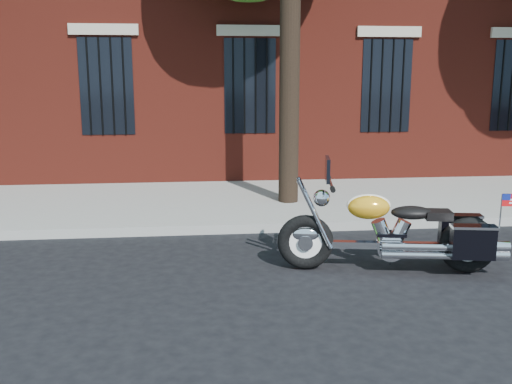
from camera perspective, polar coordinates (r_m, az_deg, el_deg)
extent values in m
plane|color=black|center=(7.73, 2.96, -6.68)|extent=(120.00, 120.00, 0.00)
cube|color=gray|center=(9.02, 1.61, -3.52)|extent=(40.00, 0.16, 0.15)
cube|color=gray|center=(10.83, 0.31, -0.95)|extent=(40.00, 3.60, 0.15)
cube|color=black|center=(12.42, -0.63, 10.52)|extent=(1.10, 0.14, 2.00)
cube|color=#B2A893|center=(12.43, -0.63, 15.83)|extent=(1.40, 0.20, 0.22)
cylinder|color=black|center=(12.34, -0.59, 10.52)|extent=(0.04, 0.04, 2.00)
cylinder|color=black|center=(10.29, 3.38, 11.97)|extent=(0.36, 0.36, 5.00)
torus|color=black|center=(7.24, 4.96, -5.01)|extent=(0.73, 0.28, 0.71)
torus|color=black|center=(7.56, 20.44, -4.99)|extent=(0.73, 0.28, 0.71)
cylinder|color=white|center=(7.24, 4.96, -5.01)|extent=(0.53, 0.15, 0.53)
cylinder|color=white|center=(7.56, 20.44, -4.99)|extent=(0.53, 0.15, 0.53)
ellipsoid|color=white|center=(7.21, 4.98, -4.20)|extent=(0.39, 0.20, 0.20)
ellipsoid|color=#FBA71B|center=(7.53, 20.51, -4.07)|extent=(0.39, 0.21, 0.20)
cube|color=white|center=(7.34, 12.86, -5.20)|extent=(1.58, 0.37, 0.08)
cylinder|color=white|center=(7.35, 13.26, -5.36)|extent=(0.37, 0.24, 0.34)
cylinder|color=white|center=(7.28, 17.64, -5.69)|extent=(1.32, 0.32, 0.10)
ellipsoid|color=#FBA71B|center=(7.18, 11.20, -1.48)|extent=(0.57, 0.39, 0.30)
ellipsoid|color=black|center=(7.28, 15.31, -2.00)|extent=(0.56, 0.38, 0.16)
cube|color=black|center=(7.77, 19.70, -3.61)|extent=(0.53, 0.25, 0.40)
cube|color=black|center=(7.27, 20.87, -4.72)|extent=(0.53, 0.25, 0.40)
cylinder|color=white|center=(7.07, 7.47, 0.90)|extent=(0.18, 0.82, 0.04)
sphere|color=white|center=(7.11, 6.58, -0.60)|extent=(0.24, 0.24, 0.21)
cube|color=black|center=(7.04, 7.16, 2.26)|extent=(0.11, 0.42, 0.30)
cube|color=red|center=(7.23, 24.23, -0.74)|extent=(0.23, 0.05, 0.15)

